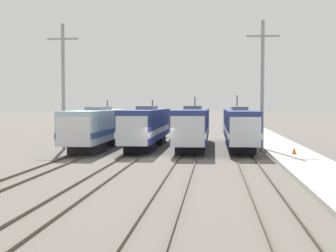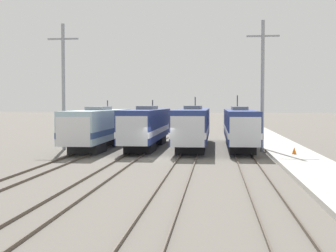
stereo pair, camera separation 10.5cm
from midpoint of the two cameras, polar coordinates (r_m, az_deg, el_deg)
The scene contains 13 objects.
ground_plane at distance 38.19m, azimuth -0.97°, elevation -3.93°, with size 400.00×400.00×0.00m, color #666059.
rail_pair_far_left at distance 39.59m, azimuth -10.96°, elevation -3.63°, with size 1.51×120.00×0.15m.
rail_pair_center_left at distance 38.52m, azimuth -4.38°, elevation -3.77°, with size 1.51×120.00×0.15m.
rail_pair_center_right at distance 37.98m, azimuth 2.49°, elevation -3.86°, with size 1.51×120.00×0.15m.
rail_pair_far_right at distance 38.00m, azimuth 9.46°, elevation -3.89°, with size 1.51×120.00×0.15m.
locomotive_far_left at distance 46.09m, azimuth -8.50°, elevation -0.15°, with size 3.13×16.98×4.79m.
locomotive_center_left at distance 46.63m, azimuth -2.56°, elevation -0.05°, with size 2.91×17.97×4.84m.
locomotive_center_right at distance 46.75m, azimuth 3.14°, elevation -0.03°, with size 3.02×19.85×5.18m.
locomotive_far_right at distance 47.07m, azimuth 8.76°, elevation -0.09°, with size 2.76×19.62×5.36m.
catenary_tower_left at distance 46.29m, azimuth -12.57°, elevation 4.98°, with size 3.00×0.33×12.10m.
catenary_tower_right at distance 44.16m, azimuth 11.52°, elevation 5.11°, with size 3.00×0.33×12.10m.
platform at distance 38.48m, azimuth 15.68°, elevation -3.77°, with size 4.00×120.00×0.29m.
traffic_cone at distance 39.84m, azimuth 15.21°, elevation -2.91°, with size 0.38×0.38×0.58m.
Camera 2 is at (4.54, -37.66, 4.42)m, focal length 50.00 mm.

